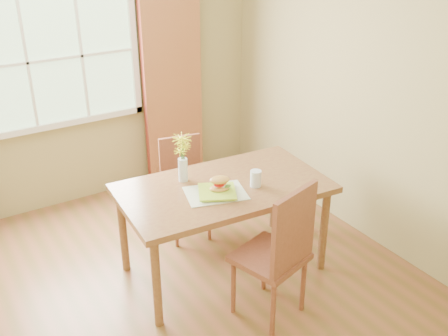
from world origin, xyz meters
TOP-DOWN VIEW (x-y plane):
  - room at (0.00, 0.00)m, footprint 4.24×3.84m
  - window at (0.00, 1.87)m, footprint 1.62×0.06m
  - curtain_right at (1.15, 1.78)m, footprint 0.65×0.08m
  - dining_table at (0.70, 0.06)m, footprint 1.69×1.03m
  - chair_near at (0.73, -0.65)m, footprint 0.56×0.56m
  - chair_far at (0.72, 0.76)m, footprint 0.45×0.45m
  - placemat at (0.58, -0.02)m, footprint 0.52×0.44m
  - plate at (0.59, -0.04)m, footprint 0.37×0.37m
  - croissant_sandwich at (0.62, -0.03)m, footprint 0.18×0.15m
  - water_glass at (0.91, -0.08)m, footprint 0.09×0.09m
  - flower_vase at (0.48, 0.30)m, footprint 0.16×0.16m

SIDE VIEW (x-z plane):
  - chair_far at x=0.72m, z-range 0.04..0.96m
  - chair_near at x=0.73m, z-range 0.05..1.14m
  - dining_table at x=0.70m, z-range 0.31..1.10m
  - placemat at x=0.58m, z-range 0.79..0.80m
  - plate at x=0.59m, z-range 0.80..0.81m
  - water_glass at x=0.91m, z-range 0.79..0.92m
  - croissant_sandwich at x=0.62m, z-range 0.81..0.93m
  - flower_vase at x=0.48m, z-range 0.84..1.23m
  - curtain_right at x=1.15m, z-range 0.00..2.20m
  - room at x=0.00m, z-range -0.02..2.72m
  - window at x=0.00m, z-range 0.84..2.16m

